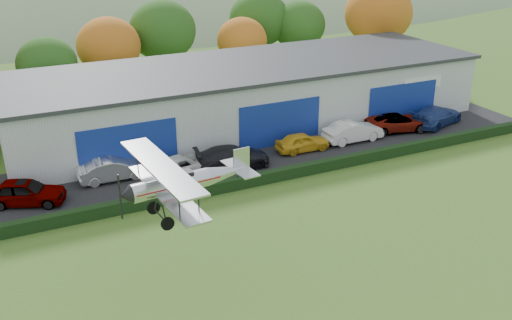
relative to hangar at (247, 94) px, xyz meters
name	(u,v)px	position (x,y,z in m)	size (l,w,h in m)	color
apron	(263,153)	(-2.00, -6.98, -2.63)	(48.00, 9.00, 0.05)	black
hedge	(293,172)	(-2.00, -11.78, -2.26)	(46.00, 0.60, 0.80)	black
hangar	(247,94)	(0.00, 0.00, 0.00)	(40.60, 12.60, 5.30)	#B2B7BC
tree_belt	(156,38)	(-4.15, 12.64, 2.95)	(75.70, 13.22, 10.12)	#3D2614
distant_hills	(25,44)	(-9.38, 112.02, -15.70)	(430.00, 196.00, 56.00)	#4C6642
car_0	(25,192)	(-19.20, -8.06, -1.77)	(1.98, 4.92, 1.68)	gray
car_1	(113,169)	(-13.40, -6.80, -1.83)	(1.65, 4.74, 1.56)	silver
car_2	(182,165)	(-8.85, -8.02, -1.92)	(2.27, 4.91, 1.37)	silver
car_3	(232,157)	(-5.15, -8.39, -1.82)	(2.21, 5.45, 1.58)	black
car_4	(302,142)	(0.99, -7.87, -1.89)	(1.70, 4.23, 1.44)	gold
car_5	(353,131)	(5.68, -7.84, -1.78)	(1.74, 5.00, 1.65)	silver
car_6	(397,122)	(10.45, -7.47, -1.86)	(2.47, 5.35, 1.49)	gray
car_7	(436,116)	(14.42, -7.75, -1.77)	(2.34, 5.77, 1.67)	navy
biplane	(182,181)	(-13.10, -21.05, 3.23)	(6.39, 7.34, 2.74)	silver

